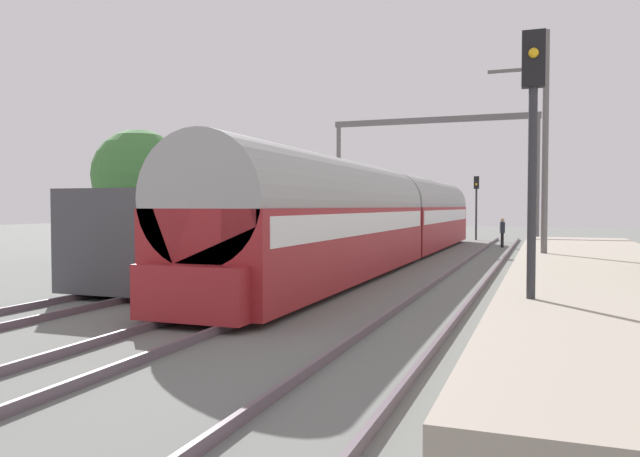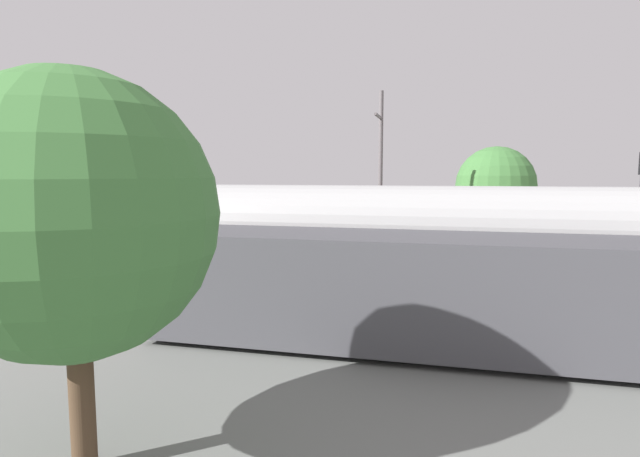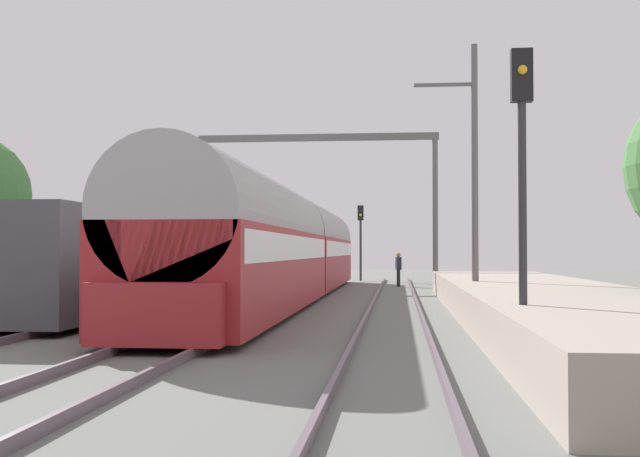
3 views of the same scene
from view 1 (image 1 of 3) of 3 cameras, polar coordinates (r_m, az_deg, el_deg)
name	(u,v)px [view 1 (image 1 of 3)]	position (r m, az deg, el deg)	size (l,w,h in m)	color
ground	(302,291)	(17.58, -1.70, -5.79)	(120.00, 120.00, 0.00)	slate
track_far_west	(179,282)	(19.43, -12.94, -4.85)	(1.52, 60.00, 0.16)	#62535D
track_west	(302,288)	(17.57, -1.70, -5.53)	(1.52, 60.00, 0.16)	#62535D
track_east	(446,295)	(16.51, 11.60, -6.06)	(1.52, 60.00, 0.16)	#62535D
platform	(599,278)	(18.33, 24.47, -4.24)	(4.40, 28.00, 0.90)	#A39989
passenger_train	(389,216)	(27.44, 6.44, 1.15)	(2.93, 32.85, 3.82)	maroon
freight_car	(223,233)	(21.69, -8.98, -0.42)	(2.80, 13.00, 2.70)	#47474C
person_crossing	(502,230)	(37.33, 16.55, -0.13)	(0.32, 0.44, 1.73)	black
railway_signal_near	(533,149)	(10.57, 19.11, 6.99)	(0.36, 0.30, 5.22)	#2D2D33
railway_signal_far	(476,199)	(45.19, 14.29, 2.68)	(0.36, 0.30, 4.55)	#2D2D33
catenary_gantry	(433,154)	(38.52, 10.40, 6.84)	(12.53, 0.28, 7.86)	#645E60
catenary_pole_east_mid	(544,152)	(21.02, 20.02, 6.71)	(1.90, 0.20, 8.00)	#645E60
tree_west_background	(139,176)	(28.69, -16.45, 4.72)	(4.10, 4.10, 5.83)	#4C3826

